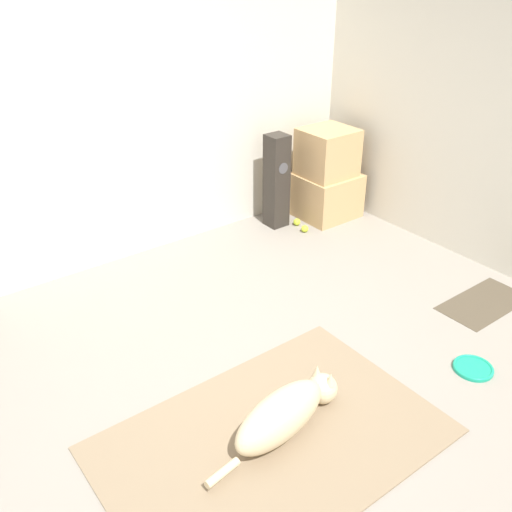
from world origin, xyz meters
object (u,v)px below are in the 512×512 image
Objects in this scene: dog at (285,413)px; tennis_ball_near_speaker at (297,222)px; floor_speaker at (277,181)px; tennis_ball_by_boxes at (305,229)px; cardboard_box_lower at (326,195)px; frisbee at (473,368)px; cardboard_box_upper at (327,152)px.

tennis_ball_near_speaker is at bearing 47.91° from dog.
floor_speaker is at bearing 136.83° from tennis_ball_near_speaker.
tennis_ball_by_boxes is at bearing -102.79° from tennis_ball_near_speaker.
floor_speaker reaches higher than cardboard_box_lower.
dog is 1.31m from frisbee.
tennis_ball_near_speaker is (-0.37, -0.01, -0.18)m from cardboard_box_lower.
cardboard_box_upper is at bearing 42.77° from dog.
tennis_ball_by_boxes is (0.43, 2.07, 0.02)m from frisbee.
cardboard_box_upper is (-0.02, -0.00, 0.43)m from cardboard_box_lower.
frisbee is at bearing -101.73° from tennis_ball_by_boxes.
floor_speaker is at bearing 166.77° from cardboard_box_lower.
dog is 1.12× the size of floor_speaker.
frisbee is 2.40m from cardboard_box_lower.
frisbee is at bearing -13.76° from dog.
floor_speaker is 13.06× the size of tennis_ball_near_speaker.
frisbee is 2.42m from floor_speaker.
dog is at bearing 166.24° from frisbee.
cardboard_box_upper reaches higher than dog.
dog is 3.92× the size of frisbee.
frisbee is at bearing -101.80° from tennis_ball_near_speaker.
cardboard_box_lower is 0.47m from tennis_ball_by_boxes.
cardboard_box_upper is 0.55m from floor_speaker.
floor_speaker reaches higher than tennis_ball_near_speaker.
cardboard_box_upper is at bearing -13.87° from floor_speaker.
tennis_ball_near_speaker is at bearing 78.20° from frisbee.
dog reaches higher than tennis_ball_by_boxes.
tennis_ball_near_speaker is at bearing -177.87° from cardboard_box_lower.
cardboard_box_lower is (2.10, 1.93, 0.07)m from dog.
cardboard_box_lower is at bearing 69.51° from frisbee.
tennis_ball_by_boxes is at bearing -157.12° from cardboard_box_upper.
frisbee is at bearing -110.49° from cardboard_box_lower.
cardboard_box_upper reaches higher than frisbee.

